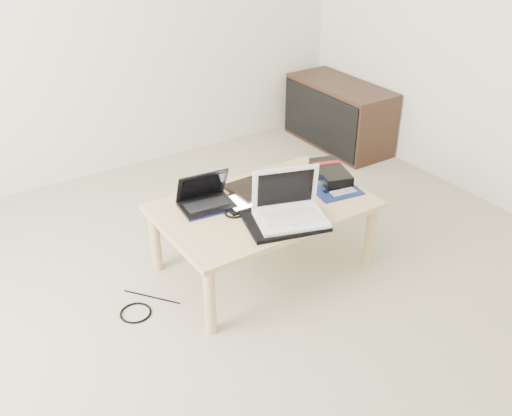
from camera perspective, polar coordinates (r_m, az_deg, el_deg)
ground at (r=2.81m, az=-0.72°, el=-11.86°), size 4.00×4.00×0.00m
coffee_table at (r=3.00m, az=0.77°, el=-0.38°), size 1.10×0.70×0.40m
media_cabinet at (r=4.61m, az=8.23°, el=9.23°), size 0.41×0.90×0.50m
book at (r=3.10m, az=0.17°, el=2.01°), size 0.29×0.25×0.03m
netbook at (r=2.95m, az=-5.08°, el=0.90°), size 0.29×0.23×0.19m
tablet at (r=2.99m, az=-0.96°, el=0.75°), size 0.27×0.21×0.01m
remote at (r=3.05m, az=2.25°, el=1.44°), size 0.12×0.22×0.02m
neoprene_sleeve at (r=2.81m, az=2.95°, el=-1.40°), size 0.44×0.37×0.02m
white_laptop at (r=2.80m, az=3.33°, el=-0.02°), size 0.39×0.33×0.24m
motherboard at (r=3.17m, az=7.55°, el=2.19°), size 0.29×0.34×0.01m
gpu_box at (r=3.25m, az=7.47°, el=3.50°), size 0.24×0.34×0.07m
cable_coil at (r=2.89m, az=-2.21°, el=-0.51°), size 0.12×0.12×0.01m
floor_cable_coil at (r=2.94m, az=-11.95°, el=-10.22°), size 0.19×0.19×0.01m
floor_cable_trail at (r=3.02m, az=-10.40°, el=-8.73°), size 0.20×0.26×0.01m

